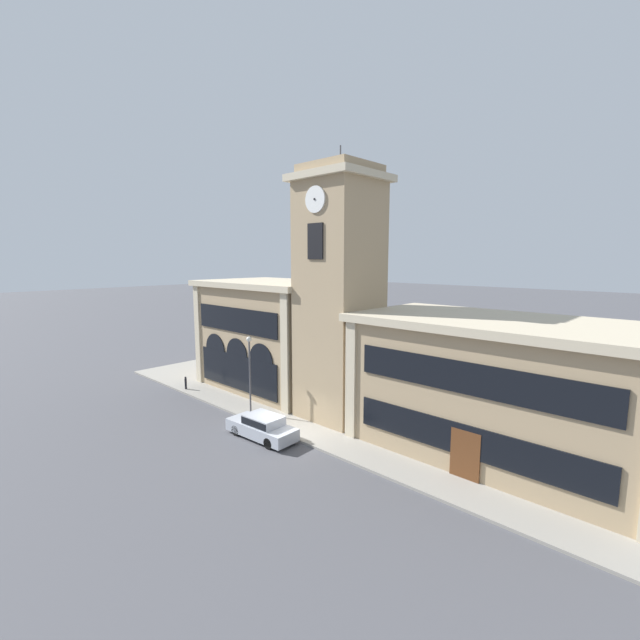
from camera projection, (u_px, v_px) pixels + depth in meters
ground_plane at (287, 437)px, 26.22m from camera, size 300.00×300.00×0.00m
sidewalk_kerb at (351, 411)px, 30.63m from camera, size 43.58×12.28×0.15m
clock_tower at (339, 295)px, 28.49m from camera, size 5.25×5.25×18.01m
town_hall_left_wing at (274, 334)px, 35.97m from camera, size 12.64×8.44×9.04m
town_hall_right_wing at (499, 388)px, 23.35m from camera, size 15.92×8.44×7.68m
parked_car_near at (262, 426)px, 26.03m from camera, size 4.84×2.04×1.47m
street_lamp at (250, 363)px, 29.43m from camera, size 0.36×0.36×5.46m
bollard at (186, 383)px, 35.41m from camera, size 0.18×0.18×1.06m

